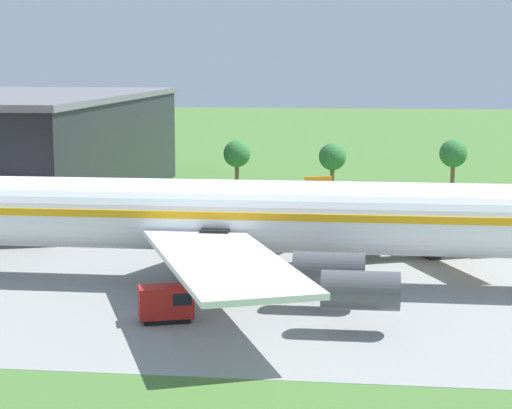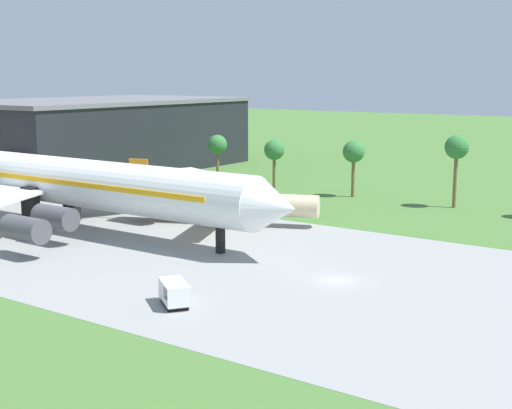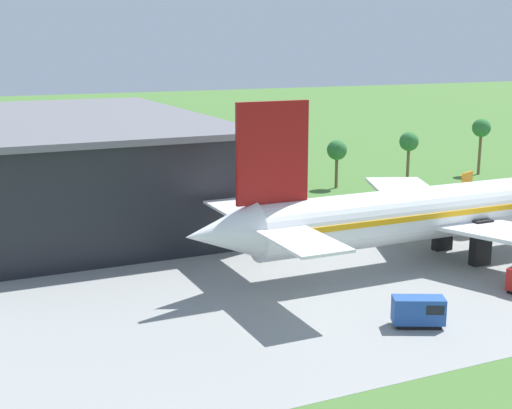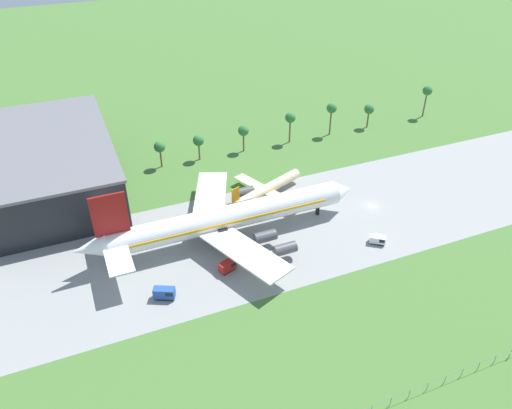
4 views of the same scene
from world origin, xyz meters
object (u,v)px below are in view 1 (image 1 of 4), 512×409
(jet_airliner, at_px, (241,216))
(catering_van, at_px, (168,303))
(regional_aircraft, at_px, (429,230))
(terminal_building, at_px, (1,148))

(jet_airliner, xyz_separation_m, catering_van, (-3.86, -12.45, -4.56))
(regional_aircraft, height_order, catering_van, regional_aircraft)
(regional_aircraft, height_order, terminal_building, terminal_building)
(jet_airliner, bearing_deg, terminal_building, 132.16)
(jet_airliner, distance_m, catering_van, 13.81)
(jet_airliner, relative_size, catering_van, 16.54)
(regional_aircraft, distance_m, terminal_building, 64.31)
(terminal_building, bearing_deg, regional_aircraft, -28.42)
(regional_aircraft, relative_size, terminal_building, 0.42)
(jet_airliner, height_order, catering_van, jet_airliner)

